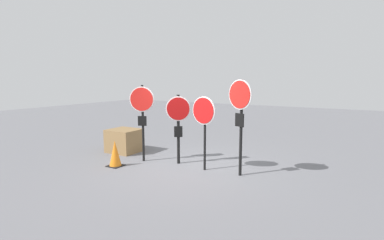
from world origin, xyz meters
TOP-DOWN VIEW (x-y plane):
  - ground_plane at (0.00, 0.00)m, footprint 40.00×40.00m
  - stop_sign_0 at (-1.46, -0.16)m, footprint 0.69×0.30m
  - stop_sign_1 at (-0.42, 0.16)m, footprint 0.60×0.39m
  - stop_sign_2 at (0.50, -0.01)m, footprint 0.73×0.18m
  - stop_sign_3 at (1.49, 0.04)m, footprint 0.69×0.30m
  - traffic_cone_0 at (-1.81, -0.94)m, footprint 0.40×0.40m
  - storage_crate at (-2.76, 0.43)m, footprint 0.99×0.90m

SIDE VIEW (x-z plane):
  - ground_plane at x=0.00m, z-range 0.00..0.00m
  - traffic_cone_0 at x=-1.81m, z-range 0.00..0.72m
  - storage_crate at x=-2.76m, z-range 0.00..0.76m
  - stop_sign_1 at x=-0.42m, z-range 0.35..2.34m
  - stop_sign_2 at x=0.50m, z-range 0.47..2.44m
  - stop_sign_0 at x=-1.46m, z-range 0.47..2.72m
  - stop_sign_3 at x=1.49m, z-range 0.52..2.94m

